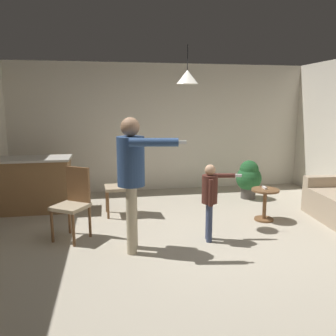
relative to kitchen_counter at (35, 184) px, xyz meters
name	(u,v)px	position (x,y,z in m)	size (l,w,h in m)	color
ground	(200,246)	(2.45, -2.01, -0.48)	(7.68, 7.68, 0.00)	#B2A893
wall_back	(162,128)	(2.45, 1.19, 0.87)	(6.40, 0.10, 2.70)	silver
kitchen_counter	(35,184)	(0.00, 0.00, 0.00)	(1.26, 0.66, 0.95)	olive
side_table_by_couch	(265,201)	(3.75, -1.18, -0.15)	(0.44, 0.44, 0.52)	brown
person_adult	(132,170)	(1.57, -1.98, 0.58)	(0.81, 0.58, 1.71)	tan
person_child	(210,194)	(2.63, -1.83, 0.19)	(0.58, 0.31, 1.07)	#384260
dining_chair_by_counter	(122,183)	(1.50, -0.47, 0.07)	(0.44, 0.44, 1.00)	brown
dining_chair_near_wall	(74,200)	(0.79, -1.40, 0.07)	(0.58, 0.58, 1.00)	brown
potted_plant_corner	(249,177)	(4.03, 0.11, -0.06)	(0.50, 0.50, 0.77)	#4C4742
spare_remote_on_table	(264,188)	(3.75, -1.16, 0.06)	(0.04, 0.13, 0.04)	white
ceiling_light_pendant	(187,77)	(2.45, -1.17, 1.77)	(0.32, 0.32, 0.55)	silver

